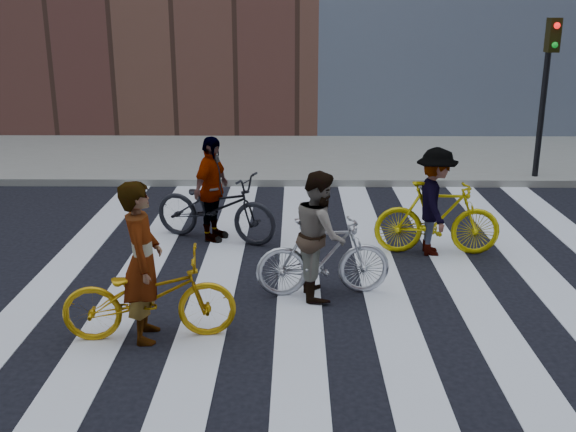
{
  "coord_description": "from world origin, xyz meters",
  "views": [
    {
      "loc": [
        -0.6,
        -8.33,
        3.48
      ],
      "look_at": [
        -0.7,
        0.3,
        0.82
      ],
      "focal_mm": 42.0,
      "sensor_mm": 36.0,
      "label": 1
    }
  ],
  "objects_px": {
    "bike_yellow_right": "(437,218)",
    "bike_silver_mid": "(323,257)",
    "rider_left": "(142,262)",
    "rider_mid": "(320,234)",
    "bike_yellow_left": "(149,296)",
    "traffic_signal": "(548,72)",
    "bike_dark_rear": "(215,207)",
    "rider_right": "(435,202)",
    "rider_rear": "(212,189)"
  },
  "relations": [
    {
      "from": "bike_dark_rear",
      "to": "rider_left",
      "type": "distance_m",
      "value": 3.34
    },
    {
      "from": "bike_yellow_left",
      "to": "rider_rear",
      "type": "bearing_deg",
      "value": -11.5
    },
    {
      "from": "bike_dark_rear",
      "to": "rider_right",
      "type": "height_order",
      "value": "rider_right"
    },
    {
      "from": "bike_dark_rear",
      "to": "rider_right",
      "type": "bearing_deg",
      "value": -79.2
    },
    {
      "from": "traffic_signal",
      "to": "bike_dark_rear",
      "type": "relative_size",
      "value": 1.62
    },
    {
      "from": "rider_left",
      "to": "rider_rear",
      "type": "bearing_deg",
      "value": -12.36
    },
    {
      "from": "bike_silver_mid",
      "to": "rider_mid",
      "type": "relative_size",
      "value": 1.05
    },
    {
      "from": "bike_silver_mid",
      "to": "rider_rear",
      "type": "bearing_deg",
      "value": 31.06
    },
    {
      "from": "rider_right",
      "to": "rider_rear",
      "type": "height_order",
      "value": "rider_rear"
    },
    {
      "from": "rider_left",
      "to": "rider_rear",
      "type": "relative_size",
      "value": 1.09
    },
    {
      "from": "bike_yellow_right",
      "to": "rider_left",
      "type": "distance_m",
      "value": 4.62
    },
    {
      "from": "bike_yellow_right",
      "to": "rider_left",
      "type": "height_order",
      "value": "rider_left"
    },
    {
      "from": "bike_silver_mid",
      "to": "bike_dark_rear",
      "type": "bearing_deg",
      "value": 30.21
    },
    {
      "from": "bike_yellow_left",
      "to": "rider_right",
      "type": "height_order",
      "value": "rider_right"
    },
    {
      "from": "bike_dark_rear",
      "to": "rider_right",
      "type": "distance_m",
      "value": 3.34
    },
    {
      "from": "rider_left",
      "to": "rider_mid",
      "type": "distance_m",
      "value": 2.28
    },
    {
      "from": "traffic_signal",
      "to": "rider_mid",
      "type": "distance_m",
      "value": 7.56
    },
    {
      "from": "bike_dark_rear",
      "to": "rider_rear",
      "type": "xyz_separation_m",
      "value": [
        -0.05,
        0.0,
        0.28
      ]
    },
    {
      "from": "traffic_signal",
      "to": "rider_rear",
      "type": "height_order",
      "value": "traffic_signal"
    },
    {
      "from": "rider_right",
      "to": "rider_rear",
      "type": "distance_m",
      "value": 3.38
    },
    {
      "from": "bike_silver_mid",
      "to": "bike_yellow_right",
      "type": "distance_m",
      "value": 2.31
    },
    {
      "from": "rider_mid",
      "to": "bike_yellow_right",
      "type": "bearing_deg",
      "value": -56.34
    },
    {
      "from": "bike_yellow_left",
      "to": "bike_yellow_right",
      "type": "xyz_separation_m",
      "value": [
        3.67,
        2.72,
        0.06
      ]
    },
    {
      "from": "traffic_signal",
      "to": "bike_yellow_right",
      "type": "height_order",
      "value": "traffic_signal"
    },
    {
      "from": "traffic_signal",
      "to": "rider_left",
      "type": "height_order",
      "value": "traffic_signal"
    },
    {
      "from": "bike_yellow_right",
      "to": "bike_yellow_left",
      "type": "bearing_deg",
      "value": 129.87
    },
    {
      "from": "rider_rear",
      "to": "bike_yellow_right",
      "type": "bearing_deg",
      "value": -78.91
    },
    {
      "from": "bike_yellow_right",
      "to": "bike_silver_mid",
      "type": "bearing_deg",
      "value": 134.73
    },
    {
      "from": "bike_dark_rear",
      "to": "rider_right",
      "type": "relative_size",
      "value": 1.29
    },
    {
      "from": "traffic_signal",
      "to": "rider_mid",
      "type": "height_order",
      "value": "traffic_signal"
    },
    {
      "from": "bike_dark_rear",
      "to": "rider_mid",
      "type": "xyz_separation_m",
      "value": [
        1.55,
        -2.11,
        0.27
      ]
    },
    {
      "from": "bike_yellow_left",
      "to": "bike_yellow_right",
      "type": "height_order",
      "value": "bike_yellow_right"
    },
    {
      "from": "bike_dark_rear",
      "to": "rider_mid",
      "type": "distance_m",
      "value": 2.63
    },
    {
      "from": "rider_left",
      "to": "bike_yellow_left",
      "type": "bearing_deg",
      "value": -96.41
    },
    {
      "from": "bike_dark_rear",
      "to": "rider_rear",
      "type": "relative_size",
      "value": 1.25
    },
    {
      "from": "bike_yellow_left",
      "to": "bike_yellow_right",
      "type": "bearing_deg",
      "value": -59.88
    },
    {
      "from": "traffic_signal",
      "to": "bike_yellow_right",
      "type": "relative_size",
      "value": 1.82
    },
    {
      "from": "bike_yellow_right",
      "to": "bike_dark_rear",
      "type": "relative_size",
      "value": 0.89
    },
    {
      "from": "bike_dark_rear",
      "to": "rider_left",
      "type": "bearing_deg",
      "value": -165.91
    },
    {
      "from": "bike_yellow_right",
      "to": "rider_rear",
      "type": "xyz_separation_m",
      "value": [
        -3.38,
        0.58,
        0.27
      ]
    },
    {
      "from": "bike_yellow_right",
      "to": "bike_dark_rear",
      "type": "distance_m",
      "value": 3.38
    },
    {
      "from": "bike_yellow_left",
      "to": "bike_silver_mid",
      "type": "distance_m",
      "value": 2.28
    },
    {
      "from": "rider_right",
      "to": "rider_rear",
      "type": "xyz_separation_m",
      "value": [
        -3.33,
        0.58,
        0.03
      ]
    },
    {
      "from": "bike_silver_mid",
      "to": "bike_yellow_right",
      "type": "relative_size",
      "value": 0.93
    },
    {
      "from": "bike_silver_mid",
      "to": "rider_left",
      "type": "xyz_separation_m",
      "value": [
        -1.99,
        -1.19,
        0.38
      ]
    },
    {
      "from": "bike_yellow_left",
      "to": "bike_yellow_right",
      "type": "relative_size",
      "value": 1.02
    },
    {
      "from": "rider_mid",
      "to": "rider_right",
      "type": "xyz_separation_m",
      "value": [
        1.73,
        1.53,
        -0.01
      ]
    },
    {
      "from": "rider_left",
      "to": "rider_rear",
      "type": "distance_m",
      "value": 3.32
    },
    {
      "from": "rider_mid",
      "to": "rider_rear",
      "type": "bearing_deg",
      "value": 30.21
    },
    {
      "from": "traffic_signal",
      "to": "rider_right",
      "type": "distance_m",
      "value": 5.36
    }
  ]
}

